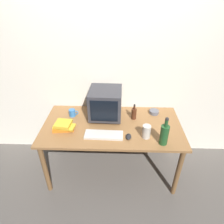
{
  "coord_description": "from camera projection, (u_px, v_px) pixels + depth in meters",
  "views": [
    {
      "loc": [
        0.06,
        -1.87,
        2.13
      ],
      "look_at": [
        0.0,
        0.0,
        0.93
      ],
      "focal_mm": 31.44,
      "sensor_mm": 36.0,
      "label": 1
    }
  ],
  "objects": [
    {
      "name": "computer_mouse",
      "position": [
        129.0,
        137.0,
        2.11
      ],
      "size": [
        0.07,
        0.1,
        0.04
      ],
      "primitive_type": "ellipsoid",
      "rotation": [
        0.0,
        0.0,
        -0.07
      ],
      "color": "black",
      "rests_on": "desk"
    },
    {
      "name": "ground_plane",
      "position": [
        112.0,
        168.0,
        2.73
      ],
      "size": [
        6.0,
        6.0,
        0.0
      ],
      "primitive_type": "plane",
      "color": "#56514C"
    },
    {
      "name": "cd_spindle",
      "position": [
        154.0,
        112.0,
        2.52
      ],
      "size": [
        0.12,
        0.12,
        0.04
      ],
      "primitive_type": "cylinder",
      "color": "#595B66",
      "rests_on": "desk"
    },
    {
      "name": "bottle_tall",
      "position": [
        164.0,
        134.0,
        1.99
      ],
      "size": [
        0.09,
        0.09,
        0.33
      ],
      "color": "#1E4C23",
      "rests_on": "desk"
    },
    {
      "name": "crt_monitor",
      "position": [
        106.0,
        103.0,
        2.37
      ],
      "size": [
        0.39,
        0.4,
        0.37
      ],
      "color": "#333338",
      "rests_on": "desk"
    },
    {
      "name": "book_stack",
      "position": [
        64.0,
        126.0,
        2.23
      ],
      "size": [
        0.26,
        0.18,
        0.09
      ],
      "color": "orange",
      "rests_on": "desk"
    },
    {
      "name": "mug",
      "position": [
        72.0,
        113.0,
        2.46
      ],
      "size": [
        0.12,
        0.08,
        0.09
      ],
      "color": "#3370B2",
      "rests_on": "desk"
    },
    {
      "name": "keyboard",
      "position": [
        104.0,
        135.0,
        2.15
      ],
      "size": [
        0.42,
        0.16,
        0.02
      ],
      "primitive_type": "cube",
      "rotation": [
        0.0,
        0.0,
        -0.03
      ],
      "color": "beige",
      "rests_on": "desk"
    },
    {
      "name": "back_wall",
      "position": [
        113.0,
        70.0,
        2.46
      ],
      "size": [
        4.0,
        0.08,
        2.5
      ],
      "primitive_type": "cube",
      "color": "silver",
      "rests_on": "ground"
    },
    {
      "name": "metal_canister",
      "position": [
        146.0,
        132.0,
        2.1
      ],
      "size": [
        0.09,
        0.09,
        0.15
      ],
      "primitive_type": "cylinder",
      "color": "#B7B2A8",
      "rests_on": "desk"
    },
    {
      "name": "desk",
      "position": [
        112.0,
        130.0,
        2.37
      ],
      "size": [
        1.64,
        0.84,
        0.75
      ],
      "color": "olive",
      "rests_on": "ground"
    },
    {
      "name": "bottle_short",
      "position": [
        134.0,
        113.0,
        2.39
      ],
      "size": [
        0.06,
        0.06,
        0.21
      ],
      "color": "#472314",
      "rests_on": "desk"
    }
  ]
}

